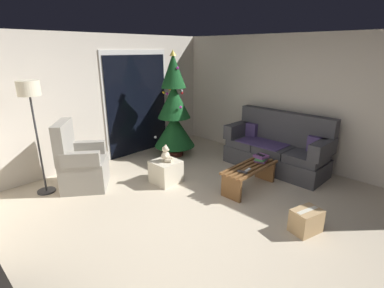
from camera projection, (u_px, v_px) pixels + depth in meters
ground_plane at (208, 222)px, 3.88m from camera, size 7.00×7.00×0.00m
wall_back at (89, 102)px, 5.51m from camera, size 5.72×0.12×2.50m
wall_right at (310, 103)px, 5.43m from camera, size 0.12×6.00×2.50m
patio_door_frame at (137, 103)px, 6.22m from camera, size 1.60×0.02×2.20m
patio_door_glass at (138, 106)px, 6.23m from camera, size 1.50×0.02×2.10m
couch at (277, 148)px, 5.52m from camera, size 0.81×1.95×1.08m
coffee_table at (250, 174)px, 4.73m from camera, size 1.10×0.40×0.40m
remote_graphite at (242, 172)px, 4.44m from camera, size 0.08×0.16×0.02m
remote_white at (248, 170)px, 4.50m from camera, size 0.16×0.06×0.02m
book_stack at (261, 158)px, 4.86m from camera, size 0.28×0.23×0.11m
cell_phone at (260, 155)px, 4.84m from camera, size 0.09×0.15×0.01m
christmas_tree at (174, 112)px, 6.02m from camera, size 0.87×0.87×2.20m
armchair at (81, 165)px, 4.74m from camera, size 0.96×0.96×1.13m
floor_lamp at (30, 100)px, 4.23m from camera, size 0.32×0.32×1.78m
ottoman at (166, 172)px, 4.99m from camera, size 0.44×0.44×0.39m
teddy_bear_cream at (166, 155)px, 4.88m from camera, size 0.21×0.22×0.29m
cardboard_box_taped_mid_floor at (306, 221)px, 3.63m from camera, size 0.43×0.35×0.31m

